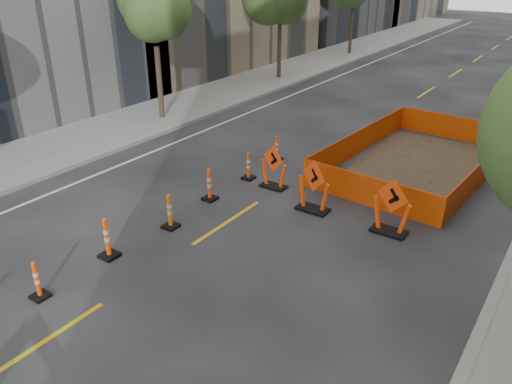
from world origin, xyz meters
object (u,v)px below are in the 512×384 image
Objects in this scene: channelizer_6 at (248,165)px; chevron_sign_center at (314,186)px; channelizer_4 at (170,211)px; channelizer_2 at (37,280)px; channelizer_5 at (209,184)px; chevron_sign_right at (392,206)px; channelizer_7 at (277,148)px; chevron_sign_left at (274,167)px; channelizer_3 at (107,238)px.

chevron_sign_center is at bearing -15.34° from channelizer_6.
channelizer_4 is 1.05× the size of channelizer_6.
chevron_sign_center is (2.95, 7.12, 0.34)m from channelizer_2.
channelizer_5 is 5.46m from chevron_sign_right.
channelizer_7 is at bearing 93.73° from channelizer_6.
chevron_sign_left is 0.90× the size of chevron_sign_right.
channelizer_3 is (-0.03, 1.98, 0.09)m from channelizer_2.
channelizer_4 is at bearing -88.36° from chevron_sign_left.
chevron_sign_left is at bearing 59.02° from channelizer_5.
channelizer_2 is at bearing -88.29° from chevron_sign_center.
channelizer_5 is 2.21m from chevron_sign_left.
channelizer_6 is (0.04, 7.91, 0.02)m from channelizer_2.
chevron_sign_center reaches higher than channelizer_5.
chevron_sign_right reaches higher than channelizer_2.
channelizer_2 is 8.90m from chevron_sign_right.
chevron_sign_center reaches higher than channelizer_4.
chevron_sign_left is at bearing -5.04° from channelizer_6.
chevron_sign_left is (0.91, 3.86, 0.21)m from channelizer_4.
chevron_sign_right is (5.26, -0.78, 0.31)m from channelizer_6.
channelizer_6 is at bearing 92.25° from channelizer_4.
channelizer_5 reaches higher than channelizer_7.
chevron_sign_right is at bearing 31.93° from channelizer_4.
channelizer_7 is 0.60× the size of chevron_sign_center.
channelizer_3 is 1.06× the size of channelizer_5.
chevron_sign_center is (2.97, 1.18, 0.29)m from channelizer_5.
chevron_sign_right is at bearing 24.77° from chevron_sign_center.
channelizer_3 is at bearing -96.57° from channelizer_4.
channelizer_3 is 7.42m from chevron_sign_right.
channelizer_6 is 5.33m from chevron_sign_right.
chevron_sign_right is at bearing 53.40° from channelizer_2.
channelizer_3 is 7.91m from channelizer_7.
channelizer_3 is at bearing -119.01° from chevron_sign_right.
chevron_sign_left is 0.90× the size of chevron_sign_center.
channelizer_2 is at bearing -89.49° from channelizer_7.
channelizer_7 is (-0.06, 7.91, -0.07)m from channelizer_3.
chevron_sign_left is 1.97m from chevron_sign_center.
channelizer_4 is 1.99m from channelizer_5.
channelizer_4 is 3.96m from channelizer_6.
channelizer_6 reaches higher than channelizer_2.
channelizer_5 is 1.07× the size of channelizer_6.
channelizer_3 is 5.95m from chevron_sign_left.
channelizer_5 is at bearing -106.03° from chevron_sign_left.
channelizer_5 is at bearing -150.33° from chevron_sign_right.
channelizer_2 is 0.64× the size of chevron_sign_left.
chevron_sign_right reaches higher than channelizer_5.
channelizer_6 is 0.61× the size of chevron_sign_right.
channelizer_5 is 3.96m from channelizer_7.
channelizer_2 is at bearing -92.84° from channelizer_4.
channelizer_3 reaches higher than channelizer_4.
chevron_sign_right reaches higher than channelizer_3.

